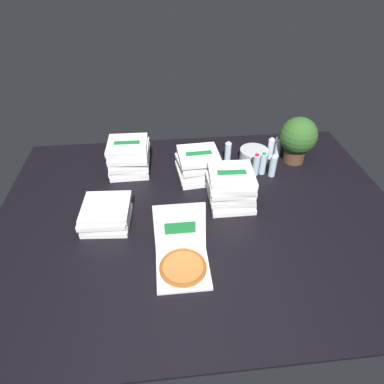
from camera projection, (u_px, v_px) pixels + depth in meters
ground_plane at (200, 214)px, 2.60m from camera, size 3.20×2.40×0.02m
open_pizza_box at (182, 257)px, 2.15m from camera, size 0.35×0.43×0.36m
pizza_stack_left_far at (231, 188)px, 2.61m from camera, size 0.38×0.39×0.29m
pizza_stack_center_far at (106, 214)px, 2.46m from camera, size 0.38×0.38×0.17m
pizza_stack_right_far at (129, 157)px, 2.97m from camera, size 0.38×0.38×0.29m
pizza_stack_center_near at (198, 165)px, 2.90m from camera, size 0.40×0.40×0.25m
ice_bucket at (254, 156)px, 3.14m from camera, size 0.27×0.27×0.13m
water_bottle_0 at (271, 149)px, 3.16m from camera, size 0.06×0.06×0.22m
water_bottle_1 at (256, 165)px, 2.94m from camera, size 0.06×0.06×0.22m
water_bottle_2 at (278, 147)px, 3.19m from camera, size 0.06×0.06×0.22m
water_bottle_3 at (228, 153)px, 3.10m from camera, size 0.06×0.06×0.22m
water_bottle_4 at (273, 166)px, 2.93m from camera, size 0.06×0.06×0.22m
water_bottle_5 at (263, 164)px, 2.96m from camera, size 0.06×0.06×0.22m
potted_plant at (298, 138)px, 3.03m from camera, size 0.34×0.34×0.45m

